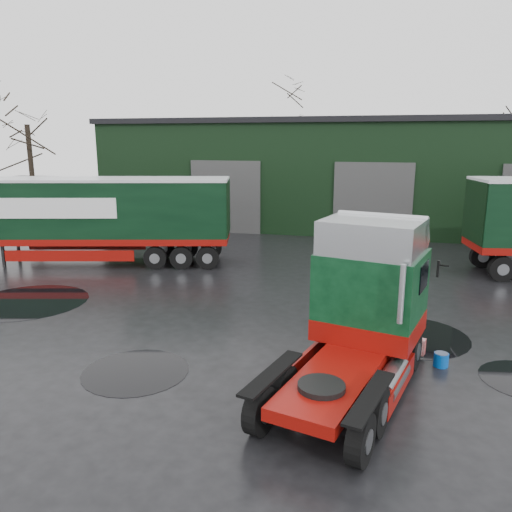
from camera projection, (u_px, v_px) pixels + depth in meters
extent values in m
plane|color=black|center=(271.00, 332.00, 13.59)|extent=(100.00, 100.00, 0.00)
cube|color=black|center=(378.00, 174.00, 31.18)|extent=(32.00, 12.00, 6.00)
cube|color=black|center=(380.00, 122.00, 30.47)|extent=(32.40, 12.40, 0.30)
cylinder|color=#0848AF|center=(441.00, 360.00, 11.54)|extent=(0.34, 0.34, 0.32)
cylinder|color=black|center=(136.00, 371.00, 11.29)|extent=(2.40, 2.40, 0.01)
cylinder|color=black|center=(411.00, 336.00, 13.34)|extent=(3.01, 3.01, 0.01)
cylinder|color=black|center=(28.00, 302.00, 16.16)|extent=(3.79, 3.79, 0.01)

